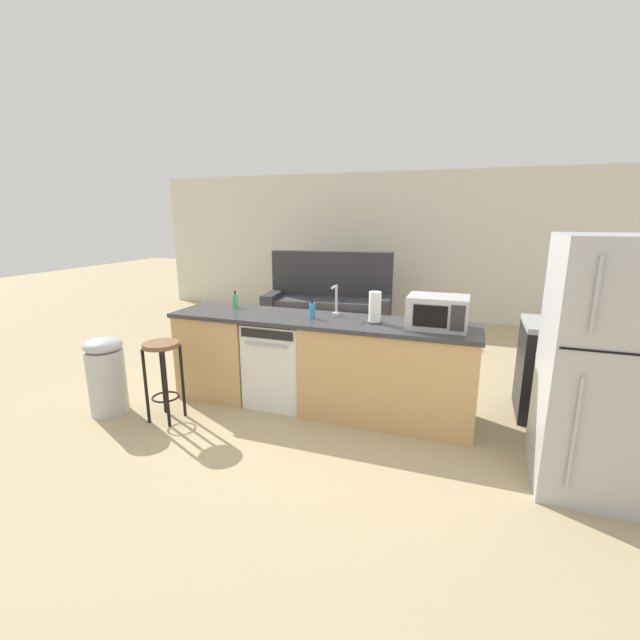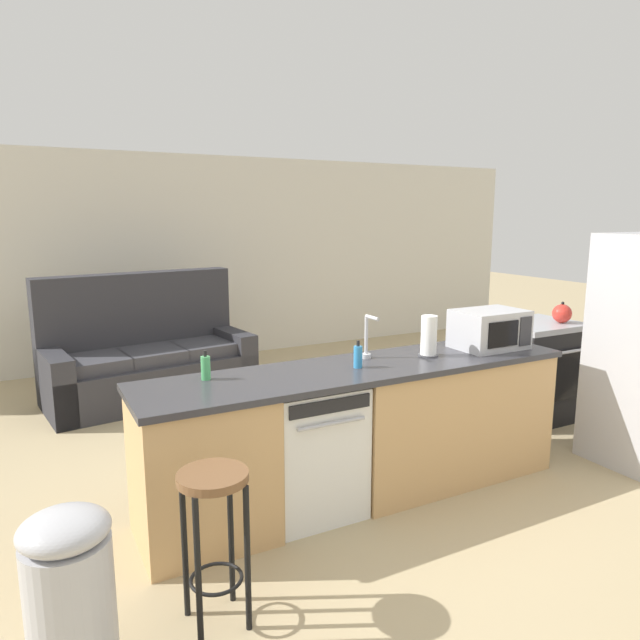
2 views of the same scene
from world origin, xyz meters
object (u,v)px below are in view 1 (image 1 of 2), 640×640
Objects in this scene: soap_bottle at (312,311)px; trash_bin at (106,375)px; bar_stool at (163,364)px; microwave at (438,312)px; kettle at (598,319)px; paper_towel_roll at (375,308)px; refrigerator at (604,368)px; dish_soap_bottle at (235,301)px; stove_range at (564,371)px; couch at (329,306)px; dishwasher at (281,362)px.

soap_bottle reaches higher than trash_bin.
bar_stool is at bearing 6.24° from trash_bin.
microwave is 2.44× the size of kettle.
paper_towel_roll is at bearing 22.56° from bar_stool.
refrigerator reaches higher than kettle.
stove_range is at bearing 6.83° from dish_soap_bottle.
stove_range is at bearing 143.32° from kettle.
stove_range is 4.39× the size of kettle.
couch reaches higher than soap_bottle.
bar_stool is (-0.83, -0.73, 0.11)m from dishwasher.
soap_bottle is at bearing 23.23° from trash_bin.
refrigerator is at bearing 2.93° from bar_stool.
stove_range is at bearing 20.36° from bar_stool.
dishwasher is at bearing 168.07° from refrigerator.
dishwasher is 0.49× the size of refrigerator.
microwave reaches higher than soap_bottle.
dish_soap_bottle is at bearing 174.07° from paper_towel_roll.
couch reaches higher than microwave.
kettle is 3.81m from bar_stool.
paper_towel_roll is 3.21m from couch.
kettle is 4.06m from couch.
soap_bottle is at bearing -165.74° from stove_range.
dish_soap_bottle is at bearing 48.32° from trash_bin.
kettle is 4.42m from trash_bin.
stove_range is 1.85m from paper_towel_roll.
bar_stool is (-0.24, -0.89, -0.44)m from dish_soap_bottle.
bar_stool is at bearing -177.07° from refrigerator.
microwave is 0.68× the size of bar_stool.
paper_towel_roll is at bearing 0.53° from dishwasher.
kettle is 0.10× the size of couch.
bar_stool is at bearing -162.62° from microwave.
couch is at bearing 105.29° from soap_bottle.
paper_towel_roll is 1.98m from bar_stool.
microwave reaches higher than dish_soap_bottle.
paper_towel_roll reaches higher than stove_range.
stove_range is 1.38m from microwave.
refrigerator is 6.13× the size of paper_towel_roll.
dishwasher is 1.68× the size of microwave.
microwave is at bearing -0.05° from dishwasher.
trash_bin is at bearing -156.77° from soap_bottle.
stove_range is 1.17m from refrigerator.
dishwasher is at bearing 176.01° from soap_bottle.
paper_towel_roll reaches higher than kettle.
refrigerator is 2.34× the size of trash_bin.
soap_bottle is 2.46m from kettle.
dishwasher is 1.14× the size of trash_bin.
kettle is (3.36, 0.26, 0.01)m from dish_soap_bottle.
couch is at bearing 124.00° from microwave.
bar_stool is at bearing -138.91° from dishwasher.
kettle reaches higher than soap_bottle.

